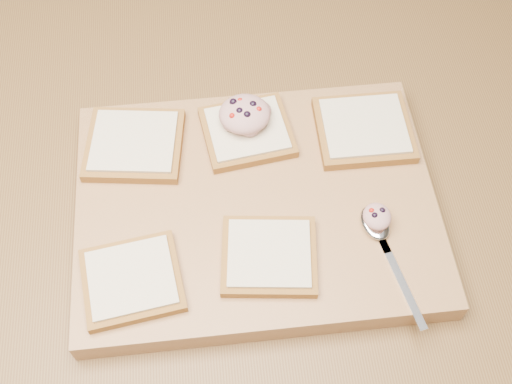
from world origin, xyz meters
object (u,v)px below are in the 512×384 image
Objects in this scene: cutting_board at (256,206)px; spoon at (379,231)px; tuna_salad_dollop at (245,114)px; bread_far_center at (247,131)px.

spoon is (0.14, -0.06, 0.02)m from cutting_board.
tuna_salad_dollop reaches higher than spoon.
cutting_board is 0.12m from tuna_salad_dollop.
bread_far_center reaches higher than spoon.
tuna_salad_dollop is at bearing 91.46° from cutting_board.
bread_far_center is 0.21m from spoon.
spoon is (0.14, -0.16, -0.00)m from bread_far_center.
cutting_board is at bearing -89.54° from bread_far_center.
tuna_salad_dollop is 0.23m from spoon.
cutting_board is 6.62× the size of tuna_salad_dollop.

